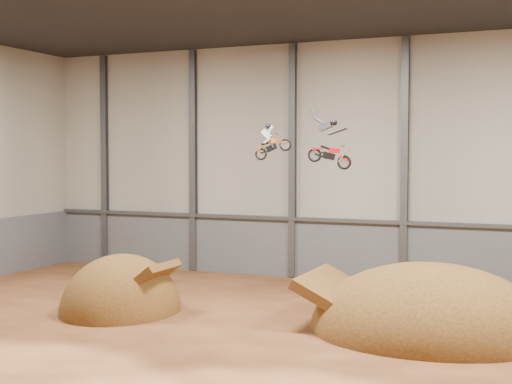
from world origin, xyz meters
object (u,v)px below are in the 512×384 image
takeoff_ramp (121,312)px  landing_ramp (429,332)px  fmx_rider_a (275,138)px  fmx_rider_b (328,140)px

takeoff_ramp → landing_ramp: landing_ramp is taller
fmx_rider_a → fmx_rider_b: bearing=-26.4°
fmx_rider_b → fmx_rider_a: bearing=158.3°
takeoff_ramp → fmx_rider_a: size_ratio=3.44×
fmx_rider_a → landing_ramp: bearing=-18.5°
fmx_rider_b → takeoff_ramp: bearing=-170.2°
takeoff_ramp → fmx_rider_b: size_ratio=2.36×
landing_ramp → fmx_rider_a: (-7.44, 1.43, 8.17)m
landing_ramp → takeoff_ramp: bearing=-173.2°
takeoff_ramp → landing_ramp: 14.10m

